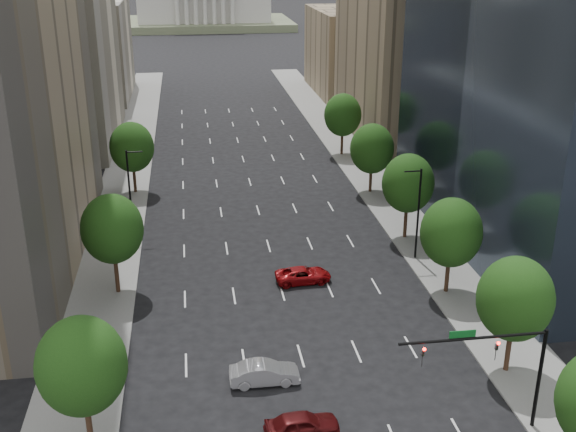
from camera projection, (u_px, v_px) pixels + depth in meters
name	position (u px, v px, depth m)	size (l,w,h in m)	color
sidewalk_left	(109.00, 255.00, 67.44)	(6.00, 200.00, 0.15)	slate
sidewalk_right	(419.00, 236.00, 71.59)	(6.00, 200.00, 0.15)	slate
midrise_cream_left	(57.00, 22.00, 99.34)	(14.00, 30.00, 35.00)	beige
filler_left	(90.00, 49.00, 132.84)	(14.00, 26.00, 18.00)	beige
parking_tan_right	(402.00, 36.00, 104.19)	(14.00, 30.00, 30.00)	#8C7759
filler_right	(351.00, 51.00, 137.13)	(14.00, 26.00, 16.00)	#8C7759
tree_right_1	(515.00, 299.00, 47.22)	(5.20, 5.20, 8.75)	#382316
tree_right_2	(451.00, 233.00, 58.31)	(5.20, 5.20, 8.61)	#382316
tree_right_3	(408.00, 183.00, 69.25)	(5.20, 5.20, 8.89)	#382316
tree_right_4	(372.00, 149.00, 82.30)	(5.20, 5.20, 8.46)	#382316
tree_right_5	(343.00, 115.00, 96.92)	(5.20, 5.20, 8.75)	#382316
tree_left_0	(82.00, 366.00, 39.79)	(5.20, 5.20, 8.75)	#382316
tree_left_1	(112.00, 229.00, 58.12)	(5.20, 5.20, 8.97)	#382316
tree_left_2	(132.00, 147.00, 82.15)	(5.20, 5.20, 8.68)	#382316
streetlight_rn	(418.00, 211.00, 64.96)	(1.70, 0.20, 9.00)	black
streetlight_ln	(130.00, 190.00, 70.57)	(1.70, 0.20, 9.00)	black
traffic_signal	(503.00, 359.00, 41.44)	(9.12, 0.40, 7.38)	black
capitol	(203.00, 2.00, 240.99)	(60.00, 40.00, 35.20)	#596647
foothills	(234.00, 25.00, 584.49)	(720.00, 413.00, 263.00)	olive
car_maroon	(302.00, 425.00, 42.66)	(1.87, 4.64, 1.58)	#460B0D
car_silver	(264.00, 373.00, 47.74)	(1.67, 4.79, 1.58)	#A9A9AF
car_red_far	(303.00, 275.00, 61.95)	(2.28, 4.96, 1.38)	maroon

